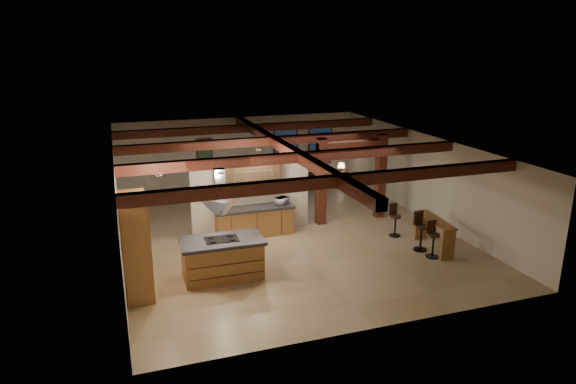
# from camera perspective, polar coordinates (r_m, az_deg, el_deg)

# --- Properties ---
(ground) EXTENTS (12.00, 12.00, 0.00)m
(ground) POSITION_cam_1_polar(r_m,az_deg,el_deg) (16.47, -0.25, -4.57)
(ground) COLOR tan
(ground) RESTS_ON ground
(room_walls) EXTENTS (12.00, 12.00, 12.00)m
(room_walls) POSITION_cam_1_polar(r_m,az_deg,el_deg) (15.92, -0.26, 1.42)
(room_walls) COLOR beige
(room_walls) RESTS_ON ground
(ceiling_beams) EXTENTS (10.00, 12.00, 0.28)m
(ceiling_beams) POSITION_cam_1_polar(r_m,az_deg,el_deg) (15.70, -0.26, 4.88)
(ceiling_beams) COLOR #401C10
(ceiling_beams) RESTS_ON room_walls
(timber_posts) EXTENTS (2.50, 0.30, 2.90)m
(timber_posts) POSITION_cam_1_polar(r_m,az_deg,el_deg) (17.30, 7.09, 2.46)
(timber_posts) COLOR #401C10
(timber_posts) RESTS_ON ground
(partition_wall) EXTENTS (3.80, 0.18, 2.20)m
(partition_wall) POSITION_cam_1_polar(r_m,az_deg,el_deg) (16.30, -4.15, -0.75)
(partition_wall) COLOR beige
(partition_wall) RESTS_ON ground
(pantry_cabinet) EXTENTS (0.67, 1.60, 2.40)m
(pantry_cabinet) POSITION_cam_1_polar(r_m,az_deg,el_deg) (12.87, -16.54, -5.73)
(pantry_cabinet) COLOR olive
(pantry_cabinet) RESTS_ON ground
(back_counter) EXTENTS (2.50, 0.66, 0.94)m
(back_counter) POSITION_cam_1_polar(r_m,az_deg,el_deg) (16.14, -3.75, -3.26)
(back_counter) COLOR olive
(back_counter) RESTS_ON ground
(upper_display_cabinet) EXTENTS (1.80, 0.36, 0.95)m
(upper_display_cabinet) POSITION_cam_1_polar(r_m,az_deg,el_deg) (15.92, -4.03, 1.64)
(upper_display_cabinet) COLOR olive
(upper_display_cabinet) RESTS_ON partition_wall
(range_hood) EXTENTS (1.10, 1.10, 1.40)m
(range_hood) POSITION_cam_1_polar(r_m,az_deg,el_deg) (12.99, -7.50, -2.21)
(range_hood) COLOR silver
(range_hood) RESTS_ON room_walls
(back_windows) EXTENTS (2.70, 0.07, 1.70)m
(back_windows) POSITION_cam_1_polar(r_m,az_deg,el_deg) (22.35, 1.69, 5.06)
(back_windows) COLOR #401C10
(back_windows) RESTS_ON room_walls
(framed_art) EXTENTS (0.65, 0.05, 0.85)m
(framed_art) POSITION_cam_1_polar(r_m,az_deg,el_deg) (21.21, -9.29, 4.79)
(framed_art) COLOR #401C10
(framed_art) RESTS_ON room_walls
(recessed_cans) EXTENTS (3.16, 2.46, 0.03)m
(recessed_cans) POSITION_cam_1_polar(r_m,az_deg,el_deg) (13.22, -8.03, 3.00)
(recessed_cans) COLOR silver
(recessed_cans) RESTS_ON room_walls
(kitchen_island) EXTENTS (2.14, 1.16, 1.06)m
(kitchen_island) POSITION_cam_1_polar(r_m,az_deg,el_deg) (13.44, -7.30, -7.27)
(kitchen_island) COLOR olive
(kitchen_island) RESTS_ON ground
(dining_table) EXTENTS (1.87, 1.18, 0.63)m
(dining_table) POSITION_cam_1_polar(r_m,az_deg,el_deg) (19.17, -4.89, -0.59)
(dining_table) COLOR #3A1A0E
(dining_table) RESTS_ON ground
(sofa) EXTENTS (2.03, 0.85, 0.59)m
(sofa) POSITION_cam_1_polar(r_m,az_deg,el_deg) (21.86, 1.27, 1.56)
(sofa) COLOR black
(sofa) RESTS_ON ground
(microwave) EXTENTS (0.49, 0.41, 0.23)m
(microwave) POSITION_cam_1_polar(r_m,az_deg,el_deg) (16.20, -0.71, -0.99)
(microwave) COLOR silver
(microwave) RESTS_ON back_counter
(bar_counter) EXTENTS (0.61, 1.80, 0.93)m
(bar_counter) POSITION_cam_1_polar(r_m,az_deg,el_deg) (15.63, 15.95, -3.97)
(bar_counter) COLOR olive
(bar_counter) RESTS_ON ground
(side_table) EXTENTS (0.49, 0.49, 0.49)m
(side_table) POSITION_cam_1_polar(r_m,az_deg,el_deg) (22.37, 5.91, 1.69)
(side_table) COLOR #401C10
(side_table) RESTS_ON ground
(table_lamp) EXTENTS (0.31, 0.31, 0.37)m
(table_lamp) POSITION_cam_1_polar(r_m,az_deg,el_deg) (22.25, 5.95, 2.95)
(table_lamp) COLOR black
(table_lamp) RESTS_ON side_table
(bar_stool_a) EXTENTS (0.40, 0.42, 1.16)m
(bar_stool_a) POSITION_cam_1_polar(r_m,az_deg,el_deg) (15.48, 14.51, -4.21)
(bar_stool_a) COLOR black
(bar_stool_a) RESTS_ON ground
(bar_stool_b) EXTENTS (0.37, 0.37, 1.05)m
(bar_stool_b) POSITION_cam_1_polar(r_m,az_deg,el_deg) (15.10, 15.78, -5.04)
(bar_stool_b) COLOR black
(bar_stool_b) RESTS_ON ground
(bar_stool_c) EXTENTS (0.36, 0.37, 1.03)m
(bar_stool_c) POSITION_cam_1_polar(r_m,az_deg,el_deg) (16.43, 11.78, -3.04)
(bar_stool_c) COLOR black
(bar_stool_c) RESTS_ON ground
(dining_chairs) EXTENTS (2.51, 2.51, 1.33)m
(dining_chairs) POSITION_cam_1_polar(r_m,az_deg,el_deg) (19.07, -4.92, 0.46)
(dining_chairs) COLOR #401C10
(dining_chairs) RESTS_ON ground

